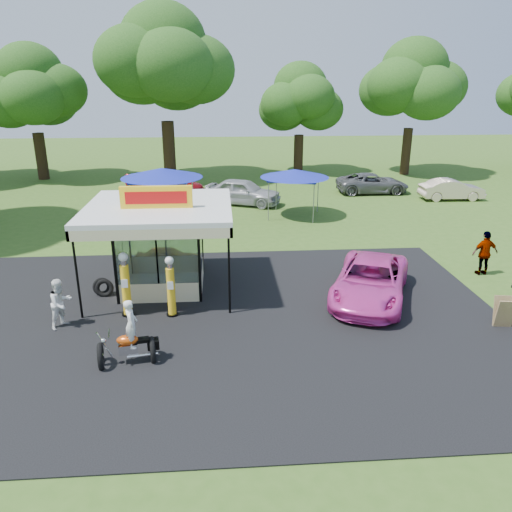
% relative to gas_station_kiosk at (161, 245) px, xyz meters
% --- Properties ---
extents(ground, '(120.00, 120.00, 0.00)m').
position_rel_gas_station_kiosk_xyz_m(ground, '(2.00, -4.99, -1.78)').
color(ground, '#375A1C').
rests_on(ground, ground).
extents(asphalt_apron, '(20.00, 14.00, 0.04)m').
position_rel_gas_station_kiosk_xyz_m(asphalt_apron, '(2.00, -2.99, -1.76)').
color(asphalt_apron, black).
rests_on(asphalt_apron, ground).
extents(gas_station_kiosk, '(5.40, 5.40, 4.18)m').
position_rel_gas_station_kiosk_xyz_m(gas_station_kiosk, '(0.00, 0.00, 0.00)').
color(gas_station_kiosk, white).
rests_on(gas_station_kiosk, ground).
extents(gas_pump_left, '(0.44, 0.44, 2.34)m').
position_rel_gas_station_kiosk_xyz_m(gas_pump_left, '(-1.00, -2.44, -0.66)').
color(gas_pump_left, black).
rests_on(gas_pump_left, ground).
extents(gas_pump_right, '(0.41, 0.41, 2.21)m').
position_rel_gas_station_kiosk_xyz_m(gas_pump_right, '(0.54, -2.56, -0.72)').
color(gas_pump_right, black).
rests_on(gas_pump_right, ground).
extents(motorcycle, '(1.81, 1.10, 2.07)m').
position_rel_gas_station_kiosk_xyz_m(motorcycle, '(-0.38, -5.56, -0.98)').
color(motorcycle, black).
rests_on(motorcycle, ground).
extents(spare_tires, '(0.84, 0.50, 0.72)m').
position_rel_gas_station_kiosk_xyz_m(spare_tires, '(-2.21, -0.65, -1.43)').
color(spare_tires, black).
rests_on(spare_tires, ground).
extents(a_frame_sign, '(0.62, 0.61, 1.05)m').
position_rel_gas_station_kiosk_xyz_m(a_frame_sign, '(11.58, -4.23, -1.25)').
color(a_frame_sign, '#593819').
rests_on(a_frame_sign, ground).
extents(kiosk_car, '(2.82, 1.13, 0.96)m').
position_rel_gas_station_kiosk_xyz_m(kiosk_car, '(-0.00, 2.21, -1.30)').
color(kiosk_car, yellow).
rests_on(kiosk_car, ground).
extents(pink_sedan, '(4.40, 5.94, 1.50)m').
position_rel_gas_station_kiosk_xyz_m(pink_sedan, '(7.81, -1.69, -1.03)').
color(pink_sedan, '#E53EAA').
rests_on(pink_sedan, ground).
extents(spectator_west, '(1.01, 1.05, 1.70)m').
position_rel_gas_station_kiosk_xyz_m(spectator_west, '(-3.03, -3.09, -0.93)').
color(spectator_west, white).
rests_on(spectator_west, ground).
extents(spectator_east_b, '(1.15, 0.54, 1.90)m').
position_rel_gas_station_kiosk_xyz_m(spectator_east_b, '(13.31, 0.44, -0.83)').
color(spectator_east_b, gray).
rests_on(spectator_east_b, ground).
extents(bg_car_b, '(5.64, 2.55, 1.60)m').
position_rel_gas_station_kiosk_xyz_m(bg_car_b, '(-1.47, 16.18, -0.98)').
color(bg_car_b, maroon).
rests_on(bg_car_b, ground).
extents(bg_car_c, '(5.35, 3.81, 1.69)m').
position_rel_gas_station_kiosk_xyz_m(bg_car_c, '(3.82, 13.73, -0.94)').
color(bg_car_c, '#A8A7AB').
rests_on(bg_car_c, ground).
extents(bg_car_d, '(5.14, 2.39, 1.42)m').
position_rel_gas_station_kiosk_xyz_m(bg_car_d, '(13.34, 16.55, -1.07)').
color(bg_car_d, '#575659').
rests_on(bg_car_d, ground).
extents(bg_car_e, '(4.28, 1.55, 1.40)m').
position_rel_gas_station_kiosk_xyz_m(bg_car_e, '(18.12, 14.05, -1.08)').
color(bg_car_e, beige).
rests_on(bg_car_e, ground).
extents(tent_west, '(4.54, 4.54, 3.17)m').
position_rel_gas_station_kiosk_xyz_m(tent_west, '(-0.89, 9.50, 1.09)').
color(tent_west, gray).
rests_on(tent_west, ground).
extents(tent_east, '(4.05, 4.05, 2.83)m').
position_rel_gas_station_kiosk_xyz_m(tent_east, '(6.72, 10.53, 0.78)').
color(tent_east, gray).
rests_on(tent_east, ground).
extents(oak_far_b, '(8.67, 8.67, 10.34)m').
position_rel_gas_station_kiosk_xyz_m(oak_far_b, '(-12.20, 23.83, 4.82)').
color(oak_far_b, black).
rests_on(oak_far_b, ground).
extents(oak_far_c, '(11.16, 11.16, 13.15)m').
position_rel_gas_station_kiosk_xyz_m(oak_far_c, '(-1.73, 23.11, 6.56)').
color(oak_far_c, black).
rests_on(oak_far_c, ground).
extents(oak_far_d, '(7.62, 7.62, 9.07)m').
position_rel_gas_station_kiosk_xyz_m(oak_far_d, '(9.27, 25.31, 4.00)').
color(oak_far_d, black).
rests_on(oak_far_d, ground).
extents(oak_far_e, '(9.12, 9.12, 10.85)m').
position_rel_gas_station_kiosk_xyz_m(oak_far_e, '(18.38, 23.81, 5.14)').
color(oak_far_e, black).
rests_on(oak_far_e, ground).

